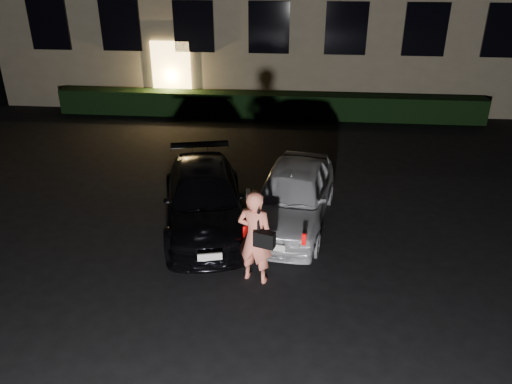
{
  "coord_description": "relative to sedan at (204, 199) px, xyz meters",
  "views": [
    {
      "loc": [
        1.21,
        -6.7,
        5.42
      ],
      "look_at": [
        0.39,
        2.0,
        1.14
      ],
      "focal_mm": 35.0,
      "sensor_mm": 36.0,
      "label": 1
    }
  ],
  "objects": [
    {
      "name": "hedge",
      "position": [
        0.78,
        7.83,
        -0.17
      ],
      "size": [
        15.0,
        0.7,
        0.85
      ],
      "primitive_type": "cube",
      "color": "black",
      "rests_on": "ground"
    },
    {
      "name": "sedan",
      "position": [
        0.0,
        0.0,
        0.0
      ],
      "size": [
        2.58,
        4.4,
        1.2
      ],
      "rotation": [
        0.0,
        0.0,
        0.23
      ],
      "color": "black",
      "rests_on": "ground"
    },
    {
      "name": "ground",
      "position": [
        0.78,
        -2.67,
        -0.6
      ],
      "size": [
        80.0,
        80.0,
        0.0
      ],
      "primitive_type": "plane",
      "color": "black",
      "rests_on": "ground"
    },
    {
      "name": "hatch",
      "position": [
        1.87,
        0.25,
        0.06
      ],
      "size": [
        2.12,
        4.04,
        1.31
      ],
      "rotation": [
        0.0,
        0.0,
        -0.15
      ],
      "color": "silver",
      "rests_on": "ground"
    },
    {
      "name": "man",
      "position": [
        1.28,
        -1.94,
        0.3
      ],
      "size": [
        0.75,
        0.61,
        1.79
      ],
      "rotation": [
        0.0,
        0.0,
        2.85
      ],
      "color": "#FF8267",
      "rests_on": "ground"
    }
  ]
}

